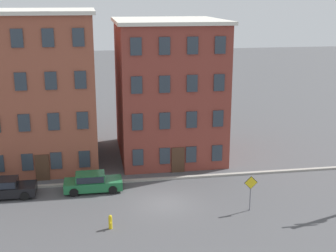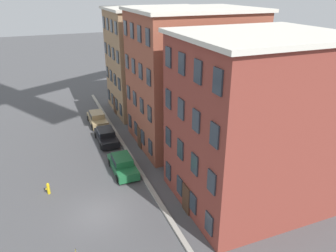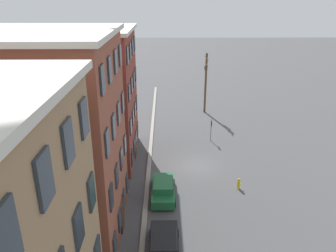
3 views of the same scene
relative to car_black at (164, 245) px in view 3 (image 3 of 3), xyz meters
name	(u,v)px [view 3 (image 3 of 3)]	position (x,y,z in m)	size (l,w,h in m)	color
ground_plane	(196,165)	(11.56, -3.07, -0.75)	(200.00, 200.00, 0.00)	#4C4C4F
kerb_strip	(149,165)	(11.56, 1.43, -0.67)	(56.00, 0.36, 0.16)	#9E998E
apartment_midblock	(26,142)	(2.51, 8.52, 5.95)	(9.51, 11.70, 13.38)	brown
apartment_far	(78,97)	(13.67, 8.10, 5.52)	(9.55, 10.86, 12.51)	brown
car_black	(164,245)	(0.00, 0.00, 0.00)	(4.40, 1.92, 1.43)	black
car_green	(163,188)	(6.44, 0.07, 0.00)	(4.40, 1.92, 1.43)	#1E6638
caution_sign	(211,126)	(17.25, -5.21, 0.96)	(0.96, 0.08, 2.57)	slate
utility_pole	(206,80)	(26.92, -5.63, 3.82)	(2.40, 0.44, 8.11)	brown
fire_hydrant	(239,183)	(7.53, -6.27, -0.27)	(0.24, 0.34, 0.96)	yellow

